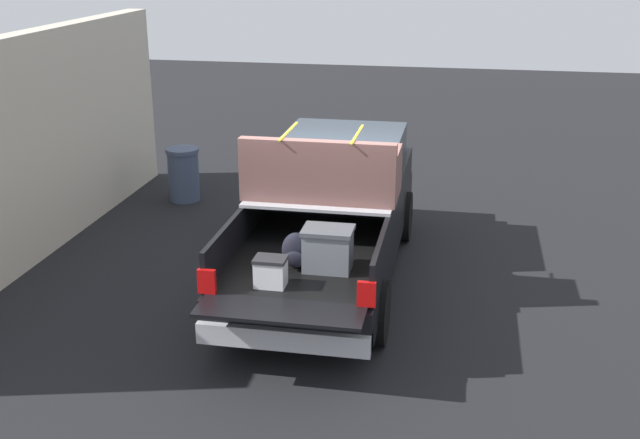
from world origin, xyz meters
The scene contains 4 objects.
ground_plane centered at (0.00, 0.00, 0.00)m, with size 40.00×40.00×0.00m, color black.
pickup_truck centered at (0.34, 0.00, 0.95)m, with size 6.05×2.06×2.23m.
building_facade centered at (0.22, 4.53, 1.65)m, with size 8.53×0.36×3.30m, color beige.
trash_can centered at (3.05, 3.24, 0.50)m, with size 0.60×0.60×0.98m.
Camera 1 is at (-10.13, -1.80, 4.56)m, focal length 44.24 mm.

